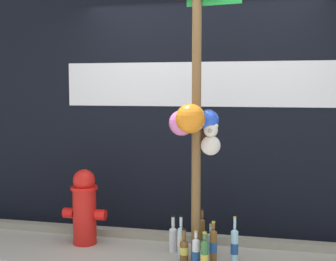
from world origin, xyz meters
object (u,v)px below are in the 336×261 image
bottle_0 (234,246)px  bottle_8 (181,241)px  bottle_5 (211,243)px  bottle_6 (184,249)px  bottle_7 (173,237)px  bottle_1 (204,254)px  bottle_4 (202,233)px  bottle_3 (196,252)px  bottle_2 (213,246)px  memorial_post (196,100)px  fire_hydrant (84,207)px

bottle_0 → bottle_8: size_ratio=1.07×
bottle_5 → bottle_6: size_ratio=0.96×
bottle_0 → bottle_7: 0.64m
bottle_1 → bottle_4: (-0.10, 0.49, 0.04)m
bottle_3 → bottle_6: 0.14m
bottle_1 → bottle_2: 0.16m
memorial_post → bottle_3: memorial_post is taller
bottle_1 → bottle_8: bearing=138.2°
bottle_8 → bottle_3: bearing=-45.5°
bottle_0 → bottle_5: bearing=146.7°
bottle_0 → bottle_3: size_ratio=1.33×
bottle_2 → bottle_7: (-0.42, 0.23, -0.03)m
bottle_6 → bottle_5: bearing=47.0°
bottle_8 → bottle_0: bearing=-2.9°
fire_hydrant → bottle_8: (1.04, -0.17, -0.22)m
fire_hydrant → bottle_4: (1.20, 0.08, -0.21)m
bottle_4 → bottle_6: bottle_4 is taller
bottle_0 → bottle_7: bearing=163.8°
memorial_post → fire_hydrant: memorial_post is taller
bottle_6 → bottle_0: bearing=9.2°
bottle_0 → bottle_3: bearing=-155.8°
bottle_2 → bottle_8: 0.33m
bottle_6 → bottle_8: 0.12m
bottle_4 → bottle_5: size_ratio=1.36×
bottle_2 → bottle_5: size_ratio=1.30×
memorial_post → bottle_8: (-0.15, 0.07, -1.32)m
bottle_0 → memorial_post: bearing=-172.2°
bottle_6 → bottle_7: 0.30m
bottle_1 → bottle_7: bottle_7 is taller
memorial_post → bottle_5: 1.38m
bottle_7 → bottle_2: bearing=-28.9°
bottle_0 → bottle_1: size_ratio=1.28×
memorial_post → fire_hydrant: 1.64m
fire_hydrant → bottle_5: fire_hydrant is taller
bottle_6 → bottle_2: bearing=3.7°
bottle_1 → bottle_6: 0.25m
bottle_0 → bottle_2: size_ratio=1.10×
bottle_0 → bottle_8: bottle_0 is taller
bottle_6 → bottle_4: bearing=72.7°
bottle_1 → bottle_6: bearing=147.7°
bottle_4 → bottle_5: bottle_4 is taller
memorial_post → bottle_5: size_ratio=9.05×
bottle_3 → bottle_6: size_ratio=1.04×
memorial_post → bottle_2: 1.33m
bottle_1 → memorial_post: bearing=124.3°
bottle_7 → bottle_8: bottle_8 is taller
memorial_post → bottle_7: bearing=139.0°
bottle_5 → bottle_6: bearing=-133.0°
bottle_1 → bottle_2: bottle_2 is taller
memorial_post → bottle_4: size_ratio=6.64×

